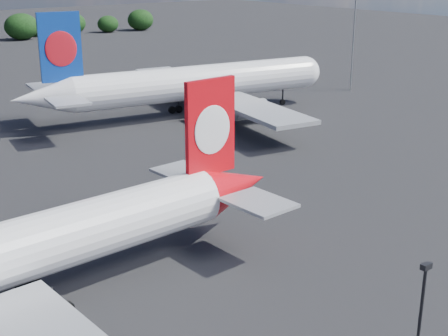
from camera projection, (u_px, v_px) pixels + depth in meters
qantas_airliner at (28, 250)px, 45.87m from camera, size 46.72×44.42×15.25m
china_southern_airliner at (188, 84)px, 102.63m from camera, size 54.68×52.17×17.86m
floodlight_mast_near at (354, 23)px, 121.40m from camera, size 1.60×1.60×20.25m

